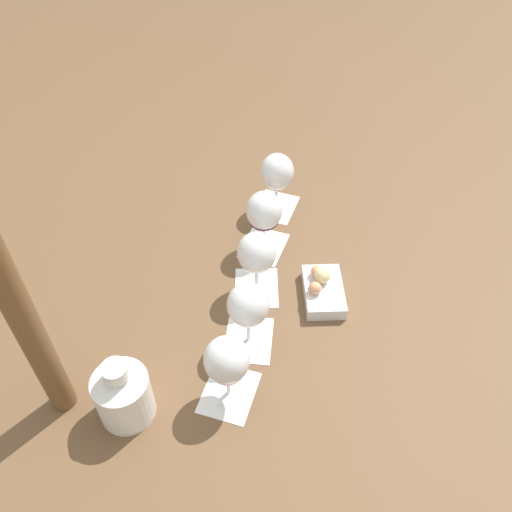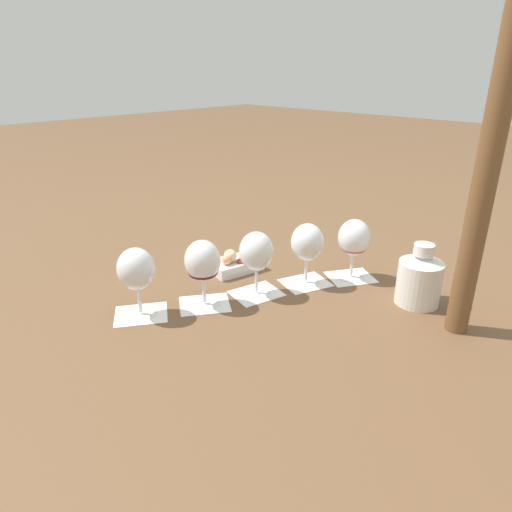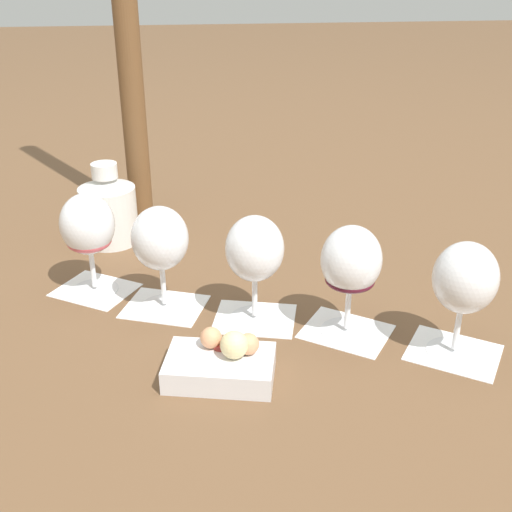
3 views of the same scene
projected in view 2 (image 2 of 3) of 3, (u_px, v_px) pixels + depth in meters
The scene contains 14 objects.
ground_plane at pixel (256, 294), 1.13m from camera, with size 8.00×8.00×0.00m, color brown.
tasting_card_0 at pixel (351, 277), 1.22m from camera, with size 0.15×0.14×0.00m.
tasting_card_1 at pixel (305, 283), 1.18m from camera, with size 0.14×0.13×0.00m.
tasting_card_2 at pixel (257, 294), 1.13m from camera, with size 0.14×0.12×0.00m.
tasting_card_3 at pixel (205, 304), 1.08m from camera, with size 0.15×0.15×0.00m.
tasting_card_4 at pixel (141, 314), 1.04m from camera, with size 0.15×0.15×0.00m.
wine_glass_0 at pixel (354, 240), 1.17m from camera, with size 0.08×0.08×0.16m.
wine_glass_1 at pixel (307, 245), 1.14m from camera, with size 0.08×0.08×0.16m.
wine_glass_2 at pixel (257, 255), 1.08m from camera, with size 0.08×0.08×0.16m.
wine_glass_3 at pixel (203, 264), 1.04m from camera, with size 0.08×0.08×0.16m.
wine_glass_4 at pixel (136, 272), 0.99m from camera, with size 0.08×0.08×0.16m.
ceramic_vase at pixel (420, 278), 1.06m from camera, with size 0.10×0.10×0.15m.
snack_dish at pixel (235, 264), 1.25m from camera, with size 0.15×0.11×0.07m.
umbrella_pole at pixel (499, 107), 0.80m from camera, with size 0.05×0.05×0.91m.
Camera 2 is at (0.73, 0.69, 0.53)m, focal length 32.00 mm.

